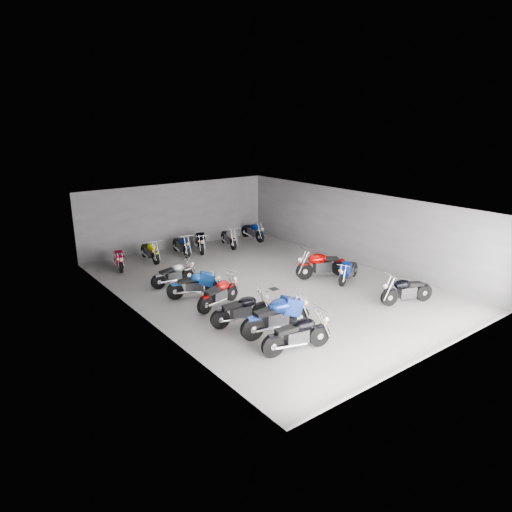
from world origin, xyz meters
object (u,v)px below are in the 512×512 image
object	(u,v)px
motorcycle_left_f	(174,274)
motorcycle_back_e	(229,238)
motorcycle_back_c	(182,245)
motorcycle_back_f	(253,231)
motorcycle_left_c	(242,310)
motorcycle_back_a	(118,259)
motorcycle_left_b	(277,316)
motorcycle_back_d	(199,241)
motorcycle_left_d	(219,293)
motorcycle_right_d	(322,265)
motorcycle_right_a	(406,290)
drain_grate	(274,289)
motorcycle_back_b	(150,251)
motorcycle_left_a	(298,334)
motorcycle_right_c	(348,271)
motorcycle_left_e	(195,285)

from	to	relation	value
motorcycle_left_f	motorcycle_back_e	size ratio (longest dim) A/B	0.97
motorcycle_back_c	motorcycle_back_f	size ratio (longest dim) A/B	0.97
motorcycle_left_c	motorcycle_back_a	size ratio (longest dim) A/B	1.10
motorcycle_left_b	motorcycle_back_d	world-z (taller)	motorcycle_left_b
motorcycle_left_d	motorcycle_right_d	size ratio (longest dim) A/B	0.89
motorcycle_back_c	motorcycle_left_c	bearing A→B (deg)	81.04
motorcycle_back_d	motorcycle_back_f	distance (m)	3.37
motorcycle_back_a	motorcycle_back_d	xyz separation A→B (m)	(4.13, 0.22, 0.06)
motorcycle_right_a	motorcycle_right_d	distance (m)	3.73
drain_grate	motorcycle_left_d	size ratio (longest dim) A/B	0.16
motorcycle_back_b	motorcycle_back_e	world-z (taller)	motorcycle_back_e
motorcycle_left_c	motorcycle_back_f	xyz separation A→B (m)	(6.50, 8.08, -0.00)
motorcycle_right_d	motorcycle_back_a	size ratio (longest dim) A/B	1.21
motorcycle_left_a	motorcycle_right_d	bearing A→B (deg)	141.50
drain_grate	motorcycle_left_f	world-z (taller)	motorcycle_left_f
motorcycle_left_f	motorcycle_left_d	bearing A→B (deg)	3.44
motorcycle_right_a	motorcycle_back_a	distance (m)	11.76
motorcycle_left_a	motorcycle_back_f	xyz separation A→B (m)	(6.29, 10.42, -0.02)
motorcycle_right_c	motorcycle_right_d	size ratio (longest dim) A/B	0.80
motorcycle_back_f	motorcycle_left_e	bearing A→B (deg)	42.12
drain_grate	motorcycle_left_f	xyz separation A→B (m)	(-2.78, 2.69, 0.45)
motorcycle_back_b	motorcycle_back_c	xyz separation A→B (m)	(1.61, 0.02, 0.00)
motorcycle_back_d	motorcycle_back_a	bearing A→B (deg)	25.22
motorcycle_left_f	motorcycle_back_e	bearing A→B (deg)	123.31
motorcycle_left_f	motorcycle_back_d	xyz separation A→B (m)	(3.18, 3.48, 0.05)
motorcycle_left_c	motorcycle_back_b	size ratio (longest dim) A/B	1.03
motorcycle_back_a	motorcycle_right_a	bearing A→B (deg)	136.85
motorcycle_left_f	motorcycle_back_f	world-z (taller)	motorcycle_back_f
motorcycle_left_f	motorcycle_right_d	world-z (taller)	motorcycle_right_d
motorcycle_left_d	motorcycle_left_b	bearing A→B (deg)	-11.55
motorcycle_left_c	motorcycle_back_f	distance (m)	10.37
motorcycle_left_a	motorcycle_right_c	xyz separation A→B (m)	(5.41, 2.97, -0.06)
motorcycle_back_d	motorcycle_left_a	bearing A→B (deg)	96.24
motorcycle_back_e	motorcycle_left_f	bearing A→B (deg)	48.50
motorcycle_back_c	motorcycle_right_a	bearing A→B (deg)	114.87
motorcycle_right_c	motorcycle_back_a	distance (m)	9.67
drain_grate	motorcycle_back_a	xyz separation A→B (m)	(-3.73, 5.94, 0.44)
drain_grate	motorcycle_left_c	bearing A→B (deg)	-147.49
motorcycle_right_a	motorcycle_right_d	size ratio (longest dim) A/B	0.90
motorcycle_left_a	motorcycle_back_b	distance (m)	10.24
motorcycle_right_d	motorcycle_left_e	bearing A→B (deg)	96.08
motorcycle_back_b	motorcycle_left_e	bearing A→B (deg)	86.37
motorcycle_back_e	motorcycle_left_e	bearing A→B (deg)	59.62
motorcycle_left_a	motorcycle_back_b	size ratio (longest dim) A/B	1.08
motorcycle_back_f	motorcycle_back_a	bearing A→B (deg)	6.37
motorcycle_left_c	motorcycle_right_d	world-z (taller)	motorcycle_right_d
motorcycle_right_c	motorcycle_back_d	distance (m)	7.69
motorcycle_left_d	motorcycle_left_e	distance (m)	1.25
drain_grate	motorcycle_left_d	bearing A→B (deg)	-176.91
motorcycle_left_d	motorcycle_back_b	xyz separation A→B (m)	(0.36, 6.28, -0.02)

